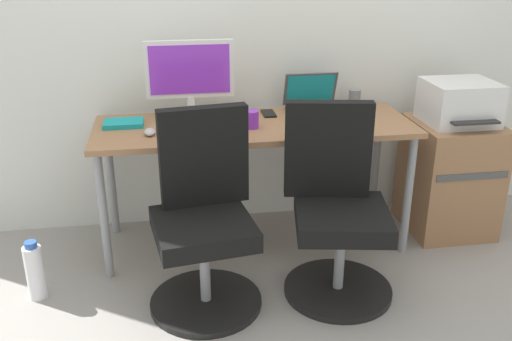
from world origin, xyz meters
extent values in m
plane|color=gray|center=(0.00, 0.00, 0.00)|extent=(5.28, 5.28, 0.00)
cube|color=silver|center=(0.00, 0.38, 1.30)|extent=(4.40, 0.04, 2.60)
cube|color=#996B47|center=(0.00, 0.00, 0.71)|extent=(1.72, 0.60, 0.03)
cylinder|color=gray|center=(-0.81, -0.25, 0.35)|extent=(0.04, 0.04, 0.69)
cylinder|color=gray|center=(0.81, -0.25, 0.35)|extent=(0.04, 0.04, 0.69)
cylinder|color=gray|center=(-0.81, 0.25, 0.35)|extent=(0.04, 0.04, 0.69)
cylinder|color=gray|center=(0.81, 0.25, 0.35)|extent=(0.04, 0.04, 0.69)
cylinder|color=black|center=(-0.33, -0.58, 0.01)|extent=(0.54, 0.54, 0.03)
cylinder|color=gray|center=(-0.33, -0.58, 0.20)|extent=(0.05, 0.05, 0.34)
cube|color=black|center=(-0.33, -0.58, 0.41)|extent=(0.50, 0.50, 0.09)
cube|color=black|center=(-0.30, -0.40, 0.70)|extent=(0.43, 0.13, 0.48)
cylinder|color=black|center=(0.33, -0.58, 0.01)|extent=(0.54, 0.54, 0.03)
cylinder|color=gray|center=(0.33, -0.58, 0.20)|extent=(0.05, 0.05, 0.34)
cube|color=black|center=(0.33, -0.58, 0.41)|extent=(0.51, 0.51, 0.09)
cube|color=black|center=(0.30, -0.40, 0.70)|extent=(0.43, 0.14, 0.48)
cube|color=#996B47|center=(1.18, 0.00, 0.34)|extent=(0.47, 0.49, 0.67)
cube|color=#4C4C4C|center=(1.18, -0.25, 0.44)|extent=(0.42, 0.01, 0.04)
cube|color=silver|center=(1.18, 0.00, 0.79)|extent=(0.38, 0.34, 0.24)
cube|color=#262626|center=(1.18, -0.20, 0.73)|extent=(0.27, 0.06, 0.01)
cylinder|color=white|center=(-1.15, -0.39, 0.14)|extent=(0.09, 0.09, 0.28)
cylinder|color=#2D59B2|center=(-1.15, -0.39, 0.30)|extent=(0.06, 0.06, 0.03)
cylinder|color=silver|center=(-0.33, 0.16, 0.73)|extent=(0.18, 0.18, 0.01)
cylinder|color=silver|center=(-0.33, 0.16, 0.79)|extent=(0.04, 0.04, 0.11)
cube|color=silver|center=(-0.33, 0.16, 1.00)|extent=(0.48, 0.03, 0.31)
cube|color=purple|center=(-0.33, 0.14, 1.00)|extent=(0.43, 0.00, 0.26)
cube|color=#4C4C51|center=(0.37, 0.11, 0.73)|extent=(0.31, 0.22, 0.02)
cube|color=#4C4C51|center=(0.37, 0.26, 0.84)|extent=(0.31, 0.08, 0.20)
cube|color=teal|center=(0.37, 0.25, 0.84)|extent=(0.28, 0.06, 0.17)
cube|color=silver|center=(-0.29, -0.22, 0.73)|extent=(0.34, 0.12, 0.02)
cube|color=#B7B7B7|center=(0.39, -0.17, 0.73)|extent=(0.34, 0.12, 0.02)
ellipsoid|color=#B7B7B7|center=(-0.56, -0.10, 0.74)|extent=(0.06, 0.10, 0.03)
ellipsoid|color=#B7B7B7|center=(0.60, -0.08, 0.74)|extent=(0.06, 0.10, 0.03)
cylinder|color=purple|center=(-0.03, -0.06, 0.77)|extent=(0.08, 0.08, 0.09)
cylinder|color=slate|center=(0.64, 0.24, 0.77)|extent=(0.07, 0.07, 0.10)
cube|color=black|center=(0.58, 0.06, 0.73)|extent=(0.07, 0.14, 0.01)
cube|color=black|center=(0.11, 0.17, 0.73)|extent=(0.07, 0.14, 0.01)
cube|color=teal|center=(-0.70, 0.08, 0.73)|extent=(0.21, 0.15, 0.03)
camera|label=1|loc=(-0.46, -2.90, 1.64)|focal=39.75mm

